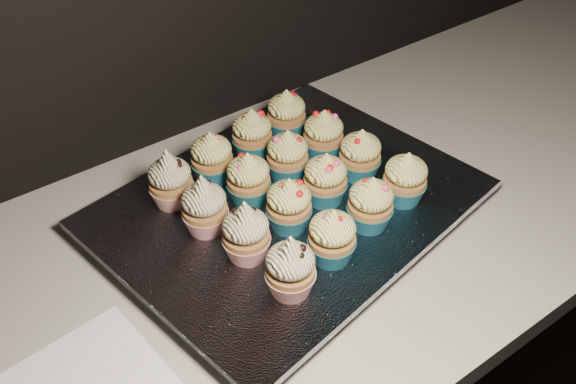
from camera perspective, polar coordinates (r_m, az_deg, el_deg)
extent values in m
cube|color=beige|center=(0.90, -6.17, -7.24)|extent=(2.44, 0.64, 0.04)
cube|color=black|center=(0.94, 0.00, -1.79)|extent=(0.52, 0.43, 0.02)
cube|color=silver|center=(0.93, 0.00, -1.02)|extent=(0.57, 0.48, 0.01)
cone|color=#A31C16|center=(0.80, 0.21, -7.97)|extent=(0.06, 0.06, 0.03)
ellipsoid|color=beige|center=(0.77, 0.21, -6.11)|extent=(0.06, 0.06, 0.04)
cone|color=beige|center=(0.75, 0.22, -4.65)|extent=(0.03, 0.03, 0.03)
cone|color=#1A647E|center=(0.84, 3.87, -5.11)|extent=(0.06, 0.06, 0.03)
ellipsoid|color=#FFEB80|center=(0.81, 3.99, -3.24)|extent=(0.06, 0.06, 0.04)
cone|color=#FFEB80|center=(0.79, 4.06, -2.05)|extent=(0.03, 0.03, 0.02)
cone|color=#1A647E|center=(0.89, 7.23, -2.15)|extent=(0.06, 0.06, 0.03)
ellipsoid|color=#FFEB80|center=(0.86, 7.44, -0.31)|extent=(0.06, 0.06, 0.04)
cone|color=#FFEB80|center=(0.85, 7.57, 0.87)|extent=(0.03, 0.03, 0.02)
cone|color=#1A647E|center=(0.93, 10.21, 0.09)|extent=(0.06, 0.06, 0.03)
ellipsoid|color=#FFEB80|center=(0.91, 10.48, 1.90)|extent=(0.06, 0.06, 0.04)
cone|color=#FFEB80|center=(0.90, 10.66, 3.04)|extent=(0.03, 0.03, 0.02)
cone|color=#A31C16|center=(0.84, -3.68, -4.87)|extent=(0.06, 0.06, 0.03)
ellipsoid|color=beige|center=(0.81, -3.79, -3.00)|extent=(0.06, 0.06, 0.04)
cone|color=beige|center=(0.79, -3.88, -1.54)|extent=(0.03, 0.03, 0.03)
cone|color=#1A647E|center=(0.88, 0.08, -2.29)|extent=(0.06, 0.06, 0.03)
ellipsoid|color=#FFEB80|center=(0.85, 0.08, -0.43)|extent=(0.06, 0.06, 0.04)
cone|color=#FFEB80|center=(0.84, 0.08, 0.75)|extent=(0.03, 0.03, 0.02)
cone|color=#1A647E|center=(0.92, 3.29, 0.03)|extent=(0.06, 0.06, 0.03)
ellipsoid|color=#FFEB80|center=(0.90, 3.38, 1.87)|extent=(0.06, 0.06, 0.04)
cone|color=#FFEB80|center=(0.88, 3.43, 3.03)|extent=(0.03, 0.03, 0.02)
cone|color=#1A647E|center=(0.97, 6.33, 2.21)|extent=(0.06, 0.06, 0.03)
ellipsoid|color=#FFEB80|center=(0.94, 6.49, 4.01)|extent=(0.06, 0.06, 0.04)
cone|color=#FFEB80|center=(0.93, 6.60, 5.14)|extent=(0.03, 0.03, 0.02)
cone|color=#A31C16|center=(0.88, -7.29, -2.49)|extent=(0.06, 0.06, 0.03)
ellipsoid|color=beige|center=(0.86, -7.51, -0.64)|extent=(0.06, 0.06, 0.04)
cone|color=beige|center=(0.84, -7.67, 0.79)|extent=(0.03, 0.03, 0.03)
cone|color=#1A647E|center=(0.92, -3.47, 0.05)|extent=(0.06, 0.06, 0.03)
ellipsoid|color=#FFEB80|center=(0.90, -3.57, 1.89)|extent=(0.06, 0.06, 0.04)
cone|color=#FFEB80|center=(0.88, -3.63, 3.05)|extent=(0.03, 0.03, 0.02)
cone|color=#1A647E|center=(0.96, -0.04, 2.14)|extent=(0.06, 0.06, 0.03)
ellipsoid|color=#FFEB80|center=(0.94, -0.04, 3.96)|extent=(0.06, 0.06, 0.04)
cone|color=#FFEB80|center=(0.92, -0.04, 5.10)|extent=(0.03, 0.03, 0.02)
cone|color=#1A647E|center=(1.00, 3.12, 4.00)|extent=(0.06, 0.06, 0.03)
ellipsoid|color=#FFEB80|center=(0.98, 3.20, 5.78)|extent=(0.06, 0.06, 0.04)
cone|color=#FFEB80|center=(0.97, 3.25, 6.89)|extent=(0.03, 0.03, 0.02)
cone|color=#A31C16|center=(0.93, -10.23, -0.16)|extent=(0.06, 0.06, 0.03)
ellipsoid|color=beige|center=(0.91, -10.51, 1.66)|extent=(0.06, 0.06, 0.04)
cone|color=beige|center=(0.89, -10.73, 3.05)|extent=(0.03, 0.03, 0.03)
cone|color=#1A647E|center=(0.96, -6.67, 1.96)|extent=(0.06, 0.06, 0.03)
ellipsoid|color=#FFEB80|center=(0.94, -6.85, 3.76)|extent=(0.06, 0.06, 0.04)
cone|color=#FFEB80|center=(0.93, -6.96, 4.90)|extent=(0.03, 0.03, 0.02)
cone|color=#1A647E|center=(1.00, -3.16, 4.08)|extent=(0.06, 0.06, 0.03)
ellipsoid|color=#FFEB80|center=(0.98, -3.24, 5.86)|extent=(0.06, 0.06, 0.04)
cone|color=#FFEB80|center=(0.97, -3.29, 6.97)|extent=(0.03, 0.03, 0.02)
cone|color=#1A647E|center=(1.05, -0.14, 5.86)|extent=(0.06, 0.06, 0.03)
ellipsoid|color=#FFEB80|center=(1.02, -0.14, 7.60)|extent=(0.06, 0.06, 0.04)
cone|color=#FFEB80|center=(1.01, -0.14, 8.69)|extent=(0.03, 0.03, 0.02)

